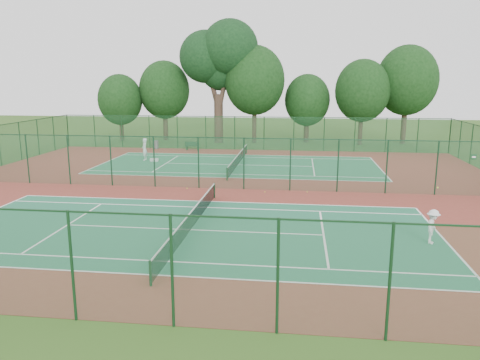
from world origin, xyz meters
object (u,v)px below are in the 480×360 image
object	(u,v)px
trash_bin	(156,145)
player_far	(145,149)
kit_bag	(154,160)
player_near	(433,227)
big_tree	(219,56)
bench	(192,146)

from	to	relation	value
trash_bin	player_far	bearing A→B (deg)	-81.03
kit_bag	trash_bin	bearing A→B (deg)	99.95
player_near	trash_bin	size ratio (longest dim) A/B	1.80
trash_bin	kit_bag	size ratio (longest dim) A/B	1.18
player_far	kit_bag	size ratio (longest dim) A/B	2.71
trash_bin	kit_bag	distance (m)	7.99
big_tree	player_near	bearing A→B (deg)	-65.34
trash_bin	big_tree	world-z (taller)	big_tree
kit_bag	big_tree	xyz separation A→B (m)	(3.68, 13.78, 9.67)
player_far	big_tree	size ratio (longest dim) A/B	0.14
player_near	bench	world-z (taller)	player_near
trash_bin	big_tree	distance (m)	12.62
player_far	kit_bag	world-z (taller)	player_far
player_near	bench	bearing A→B (deg)	55.16
bench	big_tree	xyz separation A→B (m)	(1.79, 6.72, 9.33)
bench	kit_bag	size ratio (longest dim) A/B	2.04
trash_bin	bench	size ratio (longest dim) A/B	0.58
player_near	player_far	size ratio (longest dim) A/B	0.78
big_tree	bench	bearing A→B (deg)	-104.88
trash_bin	player_near	bearing A→B (deg)	-52.09
kit_bag	player_far	bearing A→B (deg)	147.65
player_near	player_far	world-z (taller)	player_far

